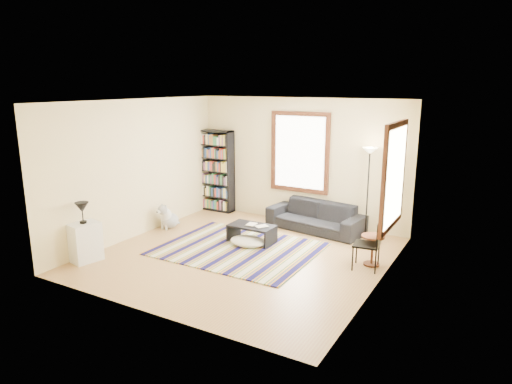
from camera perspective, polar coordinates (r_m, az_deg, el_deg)
The scene contains 21 objects.
floor at distance 8.54m, azimuth -1.68°, elevation -8.21°, with size 5.00×5.00×0.10m, color #A2834A.
ceiling at distance 7.94m, azimuth -1.83°, elevation 11.63°, with size 5.00×5.00×0.10m, color white.
wall_back at distance 10.34m, azimuth 5.65°, elevation 3.92°, with size 5.00×0.10×2.80m, color beige.
wall_front at distance 6.15m, azimuth -14.24°, elevation -3.03°, with size 5.00×0.10×2.80m, color beige.
wall_left at distance 9.67m, azimuth -14.78°, elevation 2.87°, with size 0.10×5.00×2.80m, color beige.
wall_right at distance 7.16m, azimuth 15.96°, elevation -0.83°, with size 0.10×5.00×2.80m, color beige.
window_back at distance 10.23m, azimuth 5.49°, elevation 4.96°, with size 1.20×0.06×1.60m, color white.
window_right at distance 7.89m, azimuth 16.91°, elevation 1.90°, with size 0.06×1.20×1.60m, color white.
rug at distance 8.81m, azimuth -2.21°, elevation -7.09°, with size 2.89×2.31×0.02m, color #0E0C3C.
sofa at distance 9.91m, azimuth 7.43°, elevation -3.05°, with size 2.09×0.82×0.61m, color black.
bookshelf at distance 11.26m, azimuth -5.00°, elevation 2.65°, with size 0.90×0.30×2.00m, color black.
coffee_table at distance 9.11m, azimuth -0.53°, elevation -5.24°, with size 0.90×0.50×0.36m, color black.
book_a at distance 9.10m, azimuth -1.07°, elevation -4.00°, with size 0.23×0.17×0.02m, color beige.
book_b at distance 9.02m, azimuth 0.46°, elevation -4.17°, with size 0.17×0.24×0.02m, color beige.
floor_cushion at distance 8.96m, azimuth -1.03°, elevation -6.17°, with size 0.73×0.55×0.18m, color beige.
floor_lamp at distance 9.51m, azimuth 13.77°, elevation -0.14°, with size 0.30×0.30×1.86m, color black, non-canonical shape.
side_table at distance 8.24m, azimuth 14.32°, elevation -7.08°, with size 0.40×0.40×0.54m, color #4F2013.
folding_chair at distance 8.01m, azimuth 13.64°, elevation -6.42°, with size 0.42×0.40×0.86m, color black.
white_cabinet at distance 8.70m, azimuth -20.58°, elevation -5.88°, with size 0.38×0.50×0.70m, color silver.
table_lamp at distance 8.54m, azimuth -20.88°, elevation -2.45°, with size 0.24×0.24×0.38m, color black, non-canonical shape.
dog at distance 10.16m, azimuth -10.73°, elevation -2.94°, with size 0.39×0.55×0.55m, color silver, non-canonical shape.
Camera 1 is at (4.14, -6.77, 3.10)m, focal length 32.00 mm.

